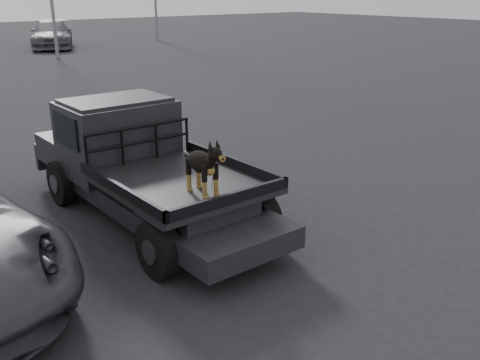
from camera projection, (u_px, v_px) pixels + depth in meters
ground at (235, 248)px, 7.61m from camera, size 120.00×120.00×0.00m
flatbed_ute at (149, 191)px, 8.45m from camera, size 2.00×5.40×0.92m
ute_cab at (117, 125)px, 8.85m from camera, size 1.72×1.30×0.88m
headache_rack at (140, 144)px, 8.35m from camera, size 1.80×0.08×0.55m
dog at (202, 167)px, 6.99m from camera, size 0.32×0.60×0.74m
distant_car_b at (52, 34)px, 33.15m from camera, size 4.34×6.14×1.65m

